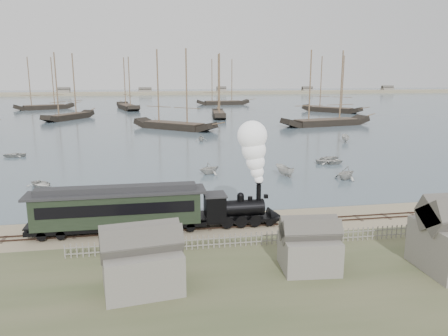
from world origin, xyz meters
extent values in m
plane|color=tan|center=(0.00, 0.00, 0.00)|extent=(600.00, 600.00, 0.00)
cube|color=#4C606D|center=(0.00, 170.00, 0.03)|extent=(600.00, 336.00, 0.06)
cube|color=#3A271F|center=(0.00, -2.50, 0.10)|extent=(120.00, 0.08, 0.12)
cube|color=#3A271F|center=(0.00, -1.50, 0.10)|extent=(120.00, 0.08, 0.12)
cube|color=#3C3126|center=(0.00, -2.00, 0.03)|extent=(120.00, 1.80, 0.06)
cube|color=tan|center=(0.00, 250.00, 0.00)|extent=(500.00, 20.00, 1.80)
cube|color=black|center=(-0.79, -2.00, 0.72)|extent=(6.92, 2.04, 0.25)
cylinder|color=black|center=(-1.20, -2.00, 1.74)|extent=(4.27, 1.53, 1.53)
cube|color=black|center=(-3.44, -2.00, 1.94)|extent=(1.83, 2.24, 2.34)
cube|color=#292A2C|center=(-3.44, -2.00, 3.16)|extent=(2.04, 2.44, 0.12)
cylinder|color=black|center=(0.73, -2.00, 3.11)|extent=(0.45, 0.45, 1.63)
sphere|color=black|center=(-1.00, -2.00, 2.93)|extent=(0.65, 0.65, 0.65)
cone|color=black|center=(2.46, -2.00, 0.62)|extent=(1.42, 2.04, 2.04)
cube|color=black|center=(1.44, -2.00, 2.76)|extent=(0.36, 0.36, 0.36)
cube|color=black|center=(-12.19, -2.00, 0.77)|extent=(15.64, 2.57, 0.39)
cube|color=black|center=(-12.19, -2.00, 2.34)|extent=(14.52, 2.79, 2.79)
cube|color=black|center=(-12.19, -3.42, 2.62)|extent=(13.41, 0.06, 1.01)
cube|color=black|center=(-12.19, -0.58, 2.62)|extent=(13.41, 0.06, 1.01)
cube|color=#292A2C|center=(-12.19, -2.00, 3.79)|extent=(15.64, 3.02, 0.20)
cube|color=#292A2C|center=(-12.19, -2.00, 4.13)|extent=(13.96, 1.34, 0.50)
imported|color=beige|center=(-16.11, 0.55, 0.36)|extent=(3.72, 4.19, 0.72)
imported|color=beige|center=(-22.67, 15.70, 0.47)|extent=(4.87, 4.59, 0.82)
imported|color=beige|center=(-0.92, 19.46, 0.92)|extent=(4.01, 4.20, 1.72)
imported|color=beige|center=(9.24, 16.48, 0.79)|extent=(4.04, 2.45, 1.46)
imported|color=beige|center=(18.77, 23.10, 0.50)|extent=(3.87, 4.81, 0.88)
imported|color=beige|center=(16.78, 13.15, 0.98)|extent=(4.35, 4.52, 1.84)
imported|color=beige|center=(30.89, 43.31, 0.81)|extent=(4.14, 2.66, 1.50)
imported|color=beige|center=(-31.94, 37.91, 0.45)|extent=(2.87, 3.88, 0.78)
imported|color=beige|center=(1.68, 49.82, 0.77)|extent=(2.74, 2.37, 1.42)
imported|color=beige|center=(19.67, 25.88, 0.42)|extent=(3.22, 3.96, 0.72)
camera|label=1|loc=(-9.31, -40.29, 14.19)|focal=35.00mm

